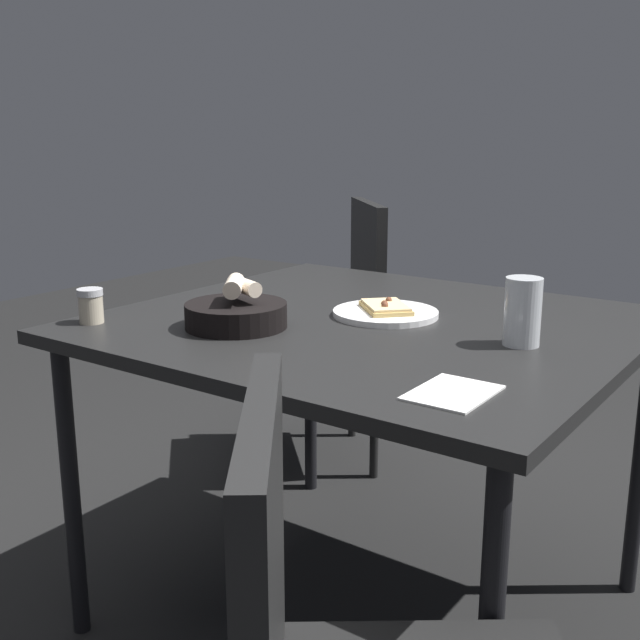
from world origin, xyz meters
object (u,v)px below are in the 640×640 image
at_px(pizza_plate, 386,312).
at_px(bread_basket, 236,313).
at_px(beer_glass, 522,316).
at_px(chair_far, 336,320).
at_px(dining_table, 370,344).
at_px(pepper_shaker, 91,308).

height_order(pizza_plate, bread_basket, bread_basket).
distance_m(beer_glass, chair_far, 1.24).
distance_m(dining_table, bread_basket, 0.32).
bearing_deg(dining_table, pepper_shaker, -51.84).
xyz_separation_m(pizza_plate, pepper_shaker, (0.44, -0.51, 0.02)).
height_order(pizza_plate, beer_glass, beer_glass).
xyz_separation_m(pizza_plate, bread_basket, (0.28, -0.22, 0.02)).
height_order(bread_basket, chair_far, chair_far).
height_order(pepper_shaker, chair_far, chair_far).
bearing_deg(pepper_shaker, dining_table, 128.16).
relative_size(pizza_plate, pepper_shaker, 3.15).
relative_size(dining_table, beer_glass, 8.29).
xyz_separation_m(bread_basket, pepper_shaker, (0.16, -0.29, 0.00)).
xyz_separation_m(dining_table, beer_glass, (0.01, 0.36, 0.12)).
relative_size(pizza_plate, beer_glass, 1.77).
distance_m(dining_table, chair_far, 0.95).
relative_size(dining_table, pizza_plate, 4.67).
relative_size(pepper_shaker, chair_far, 0.08).
relative_size(bread_basket, chair_far, 0.24).
bearing_deg(pepper_shaker, bread_basket, 118.41).
height_order(dining_table, pepper_shaker, pepper_shaker).
relative_size(dining_table, chair_far, 1.23).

